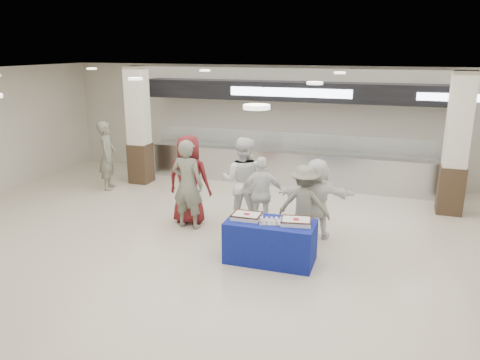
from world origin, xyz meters
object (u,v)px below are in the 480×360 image
(display_table, at_px, (270,241))
(soldier_a, at_px, (188,184))
(chef_short, at_px, (262,194))
(civilian_white, at_px, (316,198))
(soldier_bg, at_px, (107,156))
(chef_tall, at_px, (243,181))
(soldier_b, at_px, (304,204))
(sheet_cake_right, at_px, (296,221))
(civilian_maroon, at_px, (189,180))
(sheet_cake_left, at_px, (247,216))
(cupcake_tray, at_px, (272,221))

(display_table, height_order, soldier_a, soldier_a)
(chef_short, bearing_deg, civilian_white, 163.07)
(soldier_a, relative_size, civilian_white, 1.16)
(chef_short, distance_m, soldier_bg, 4.96)
(chef_tall, relative_size, soldier_b, 1.22)
(display_table, relative_size, civilian_white, 0.96)
(soldier_a, xyz_separation_m, civilian_white, (2.62, 0.34, -0.13))
(sheet_cake_right, relative_size, chef_tall, 0.30)
(chef_tall, bearing_deg, civilian_maroon, 11.42)
(civilian_white, relative_size, soldier_bg, 0.89)
(sheet_cake_left, height_order, soldier_b, soldier_b)
(civilian_maroon, relative_size, soldier_b, 1.25)
(soldier_a, height_order, civilian_white, soldier_a)
(cupcake_tray, distance_m, soldier_b, 1.17)
(civilian_maroon, relative_size, soldier_bg, 1.06)
(chef_short, xyz_separation_m, soldier_bg, (-4.71, 1.55, 0.13))
(civilian_white, bearing_deg, soldier_a, -4.78)
(display_table, distance_m, civilian_maroon, 2.59)
(display_table, xyz_separation_m, cupcake_tray, (0.03, -0.05, 0.41))
(chef_tall, bearing_deg, chef_short, 147.66)
(civilian_white, bearing_deg, sheet_cake_right, 72.64)
(soldier_a, height_order, soldier_bg, soldier_a)
(cupcake_tray, xyz_separation_m, civilian_maroon, (-2.18, 1.36, 0.18))
(civilian_white, bearing_deg, sheet_cake_left, 41.23)
(cupcake_tray, height_order, soldier_a, soldier_a)
(sheet_cake_left, bearing_deg, soldier_bg, 148.83)
(display_table, relative_size, civilian_maroon, 0.81)
(sheet_cake_right, height_order, soldier_bg, soldier_bg)
(soldier_a, bearing_deg, soldier_b, -175.42)
(civilian_maroon, bearing_deg, soldier_a, 106.85)
(chef_tall, xyz_separation_m, civilian_white, (1.61, -0.27, -0.13))
(sheet_cake_right, bearing_deg, cupcake_tray, -168.93)
(soldier_b, xyz_separation_m, civilian_white, (0.18, 0.31, 0.04))
(sheet_cake_right, height_order, civilian_maroon, civilian_maroon)
(sheet_cake_right, xyz_separation_m, cupcake_tray, (-0.41, -0.08, -0.02))
(sheet_cake_right, xyz_separation_m, chef_short, (-0.99, 1.34, -0.02))
(chef_short, distance_m, soldier_b, 0.99)
(sheet_cake_left, distance_m, cupcake_tray, 0.48)
(display_table, bearing_deg, chef_short, 111.45)
(chef_short, bearing_deg, civilian_maroon, -14.34)
(sheet_cake_right, distance_m, cupcake_tray, 0.42)
(civilian_maroon, distance_m, soldier_a, 0.30)
(cupcake_tray, distance_m, civilian_white, 1.51)
(sheet_cake_left, bearing_deg, cupcake_tray, -7.32)
(soldier_b, xyz_separation_m, soldier_bg, (-5.64, 1.86, 0.14))
(cupcake_tray, distance_m, soldier_a, 2.35)
(chef_short, bearing_deg, soldier_a, -3.59)
(soldier_b, bearing_deg, chef_tall, -22.65)
(civilian_maroon, height_order, soldier_a, civilian_maroon)
(display_table, bearing_deg, civilian_white, 67.11)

